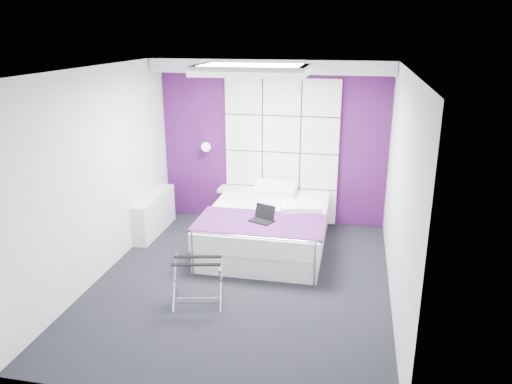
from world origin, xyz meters
TOP-DOWN VIEW (x-y plane):
  - floor at (0.00, 0.00)m, footprint 4.40×4.40m
  - ceiling at (0.00, 0.00)m, footprint 4.40×4.40m
  - wall_back at (0.00, 2.20)m, footprint 3.60×0.00m
  - wall_left at (-1.80, 0.00)m, footprint 0.00×4.40m
  - wall_right at (1.80, 0.00)m, footprint 0.00×4.40m
  - accent_wall at (0.00, 2.19)m, footprint 3.58×0.02m
  - soffit at (0.00, 1.95)m, footprint 3.58×0.50m
  - headboard at (0.15, 2.14)m, footprint 1.80×0.08m
  - skylight at (0.00, 0.60)m, footprint 1.36×0.86m
  - wall_lamp at (-1.05, 2.06)m, footprint 0.15×0.15m
  - radiator at (-1.69, 1.30)m, footprint 0.22×1.20m
  - bed at (0.11, 1.11)m, footprint 1.71×2.07m
  - nightstand at (-0.61, 2.02)m, footprint 0.45×0.35m
  - luggage_rack at (-0.38, -0.59)m, footprint 0.55×0.40m
  - laptop at (0.13, 0.64)m, footprint 0.30×0.21m

SIDE VIEW (x-z plane):
  - floor at x=0.00m, z-range 0.00..0.00m
  - luggage_rack at x=-0.38m, z-range 0.00..0.54m
  - radiator at x=-1.69m, z-range 0.00..0.60m
  - bed at x=0.11m, z-range -0.06..0.67m
  - nightstand at x=-0.61m, z-range 0.52..0.57m
  - laptop at x=0.13m, z-range 0.53..0.74m
  - headboard at x=0.15m, z-range 0.02..2.32m
  - wall_lamp at x=-1.05m, z-range 1.15..1.29m
  - wall_left at x=-1.80m, z-range -0.90..3.50m
  - wall_right at x=1.80m, z-range -0.90..3.50m
  - accent_wall at x=0.00m, z-range 0.01..2.59m
  - wall_back at x=0.00m, z-range -0.50..3.10m
  - soffit at x=0.00m, z-range 2.40..2.60m
  - skylight at x=0.00m, z-range 2.49..2.61m
  - ceiling at x=0.00m, z-range 2.60..2.60m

